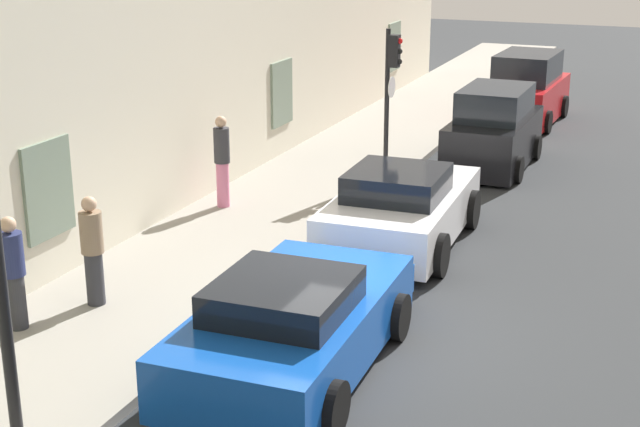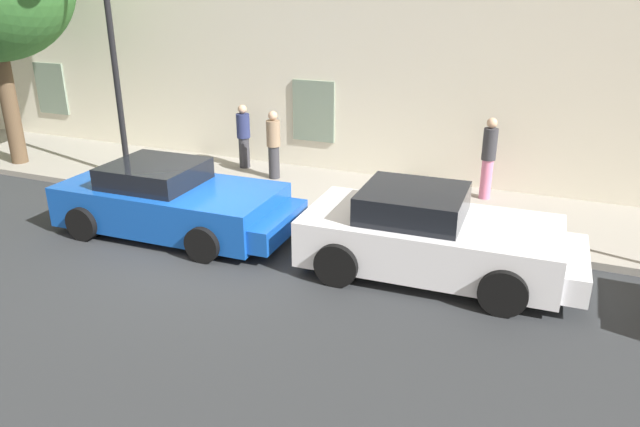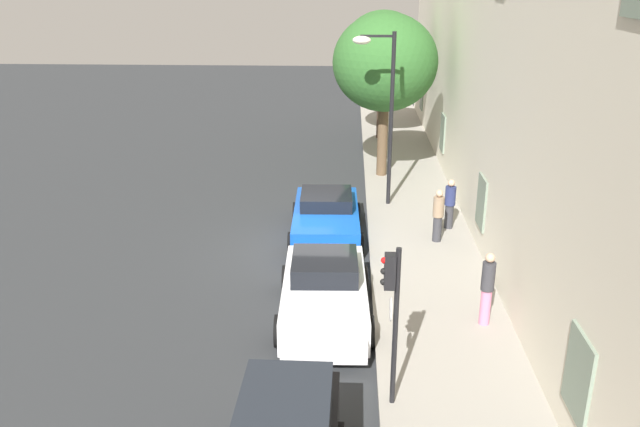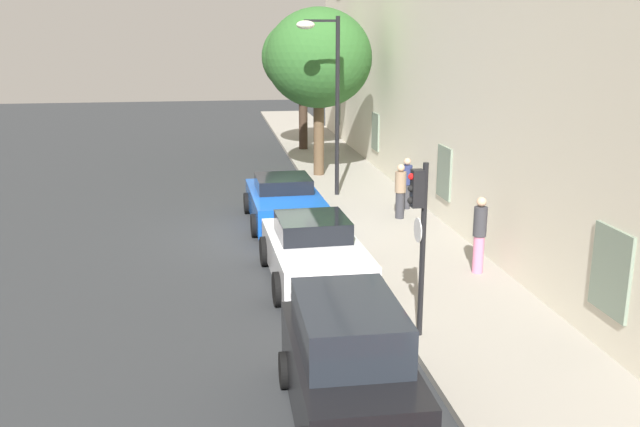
% 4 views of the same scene
% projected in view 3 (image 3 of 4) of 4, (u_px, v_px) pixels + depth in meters
% --- Properties ---
extents(ground_plane, '(80.00, 80.00, 0.00)m').
position_uv_depth(ground_plane, '(307.00, 250.00, 19.45)').
color(ground_plane, '#2B2D30').
extents(sidewalk, '(60.00, 3.22, 0.14)m').
position_uv_depth(sidewalk, '(423.00, 250.00, 19.27)').
color(sidewalk, gray).
rests_on(sidewalk, ground).
extents(building_facade, '(42.74, 4.99, 13.89)m').
position_uv_depth(building_facade, '(589.00, 7.00, 16.69)').
color(building_facade, beige).
rests_on(building_facade, ground).
extents(sportscar_red_lead, '(4.67, 2.31, 1.34)m').
position_uv_depth(sportscar_red_lead, '(326.00, 221.00, 20.07)').
color(sportscar_red_lead, '#144CB2').
rests_on(sportscar_red_lead, ground).
extents(sportscar_yellow_flank, '(4.59, 2.30, 1.43)m').
position_uv_depth(sportscar_yellow_flank, '(325.00, 296.00, 15.33)').
color(sportscar_yellow_flank, white).
rests_on(sportscar_yellow_flank, ground).
extents(tree_near_kerb, '(3.99, 3.99, 6.29)m').
position_uv_depth(tree_near_kerb, '(385.00, 63.00, 24.62)').
color(tree_near_kerb, brown).
rests_on(tree_near_kerb, sidewalk).
extents(tree_midblock, '(3.80, 3.80, 6.03)m').
position_uv_depth(tree_midblock, '(383.00, 49.00, 30.46)').
color(tree_midblock, '#38281E').
rests_on(tree_midblock, sidewalk).
extents(traffic_light, '(0.44, 0.36, 3.19)m').
position_uv_depth(traffic_light, '(392.00, 300.00, 11.62)').
color(traffic_light, black).
rests_on(traffic_light, sidewalk).
extents(street_lamp, '(0.44, 1.42, 5.88)m').
position_uv_depth(street_lamp, '(380.00, 88.00, 21.52)').
color(street_lamp, black).
rests_on(street_lamp, sidewalk).
extents(pedestrian_admiring, '(0.38, 0.38, 1.61)m').
position_uv_depth(pedestrian_admiring, '(450.00, 203.00, 20.47)').
color(pedestrian_admiring, '#333338').
rests_on(pedestrian_admiring, sidewalk).
extents(pedestrian_strolling, '(0.46, 0.46, 1.64)m').
position_uv_depth(pedestrian_strolling, '(438.00, 215.00, 19.45)').
color(pedestrian_strolling, '#333338').
rests_on(pedestrian_strolling, sidewalk).
extents(pedestrian_bystander, '(0.41, 0.41, 1.79)m').
position_uv_depth(pedestrian_bystander, '(487.00, 287.00, 14.80)').
color(pedestrian_bystander, pink).
rests_on(pedestrian_bystander, sidewalk).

